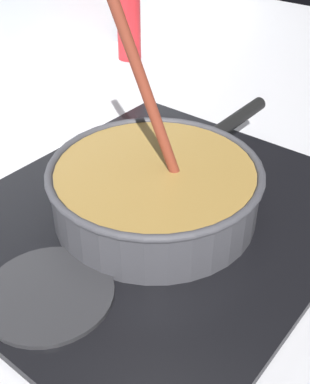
{
  "coord_description": "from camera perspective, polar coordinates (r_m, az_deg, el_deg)",
  "views": [
    {
      "loc": [
        -0.41,
        -0.11,
        0.44
      ],
      "look_at": [
        0.02,
        0.23,
        0.05
      ],
      "focal_mm": 46.04,
      "sensor_mm": 36.0,
      "label": 1
    }
  ],
  "objects": [
    {
      "name": "burner_ring",
      "position": [
        0.69,
        0.0,
        -2.19
      ],
      "size": [
        0.2,
        0.2,
        0.01
      ],
      "primitive_type": "torus",
      "color": "#592D0C",
      "rests_on": "hob_plate"
    },
    {
      "name": "cooking_pan",
      "position": [
        0.67,
        0.08,
        0.44
      ],
      "size": [
        0.43,
        0.29,
        0.33
      ],
      "color": "#38383D",
      "rests_on": "hob_plate"
    },
    {
      "name": "hob_plate",
      "position": [
        0.7,
        0.0,
        -2.85
      ],
      "size": [
        0.56,
        0.48,
        0.01
      ],
      "primitive_type": "cube",
      "color": "black",
      "rests_on": "ground"
    },
    {
      "name": "spare_burner",
      "position": [
        0.59,
        -12.22,
        -11.36
      ],
      "size": [
        0.15,
        0.15,
        0.01
      ],
      "primitive_type": "cylinder",
      "color": "#262628",
      "rests_on": "hob_plate"
    },
    {
      "name": "sauce_bottle",
      "position": [
        1.23,
        -3.07,
        19.48
      ],
      "size": [
        0.06,
        0.06,
        0.24
      ],
      "color": "red",
      "rests_on": "ground"
    },
    {
      "name": "ground",
      "position": [
        0.62,
        15.73,
        -13.68
      ],
      "size": [
        2.4,
        1.6,
        0.04
      ],
      "primitive_type": "cube",
      "color": "#B7B7BC"
    }
  ]
}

